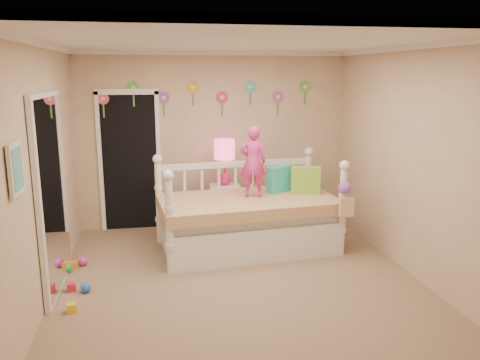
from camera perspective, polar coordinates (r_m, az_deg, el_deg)
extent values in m
cube|color=#7F684C|center=(5.46, 0.08, -12.24)|extent=(4.00, 4.50, 0.01)
cube|color=white|center=(4.96, 0.09, 16.15)|extent=(4.00, 4.50, 0.01)
cube|color=tan|center=(7.25, -3.08, 4.69)|extent=(4.00, 0.01, 2.60)
cube|color=tan|center=(5.10, -22.63, 0.40)|extent=(0.01, 4.50, 2.60)
cube|color=tan|center=(5.75, 20.12, 1.88)|extent=(0.01, 4.50, 2.60)
cube|color=#21A883|center=(6.56, 4.62, 0.08)|extent=(0.37, 0.29, 0.35)
cube|color=#84BB39|center=(6.51, 7.80, -0.03)|extent=(0.41, 0.25, 0.37)
imported|color=#E53492|center=(6.23, 1.54, 2.18)|extent=(0.38, 0.29, 0.93)
cube|color=white|center=(7.03, -1.81, -3.41)|extent=(0.43, 0.33, 0.71)
sphere|color=#DD1D77|center=(6.92, -1.83, 0.15)|extent=(0.18, 0.18, 0.18)
cylinder|color=#DD1D77|center=(6.88, -1.85, 1.69)|extent=(0.03, 0.03, 0.38)
cylinder|color=#F74A7D|center=(6.84, -1.86, 3.67)|extent=(0.30, 0.30, 0.28)
cube|color=black|center=(7.23, -12.93, 2.24)|extent=(0.90, 0.04, 2.07)
cube|color=white|center=(5.43, -21.34, -1.51)|extent=(0.07, 1.30, 2.10)
cube|color=white|center=(4.19, -25.07, 1.21)|extent=(0.05, 0.34, 0.42)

